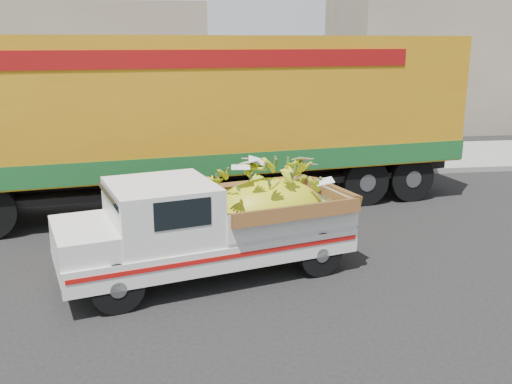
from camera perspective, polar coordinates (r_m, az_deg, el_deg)
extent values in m
plane|color=black|center=(9.08, -5.69, -9.14)|extent=(100.00, 100.00, 0.00)
cube|color=gray|center=(15.58, -7.00, 1.34)|extent=(60.00, 0.25, 0.15)
cube|color=gray|center=(17.64, -7.20, 2.90)|extent=(60.00, 4.00, 0.14)
cube|color=gray|center=(28.10, 22.77, 12.32)|extent=(14.00, 6.00, 6.00)
cylinder|color=black|center=(8.25, -13.71, -9.24)|extent=(0.78, 0.41, 0.74)
cylinder|color=black|center=(9.57, -15.30, -5.94)|extent=(0.78, 0.41, 0.74)
cylinder|color=black|center=(9.29, 6.36, -6.12)|extent=(0.78, 0.41, 0.74)
cylinder|color=black|center=(10.48, 2.43, -3.59)|extent=(0.78, 0.41, 0.74)
cube|color=silver|center=(9.19, -4.94, -5.18)|extent=(4.88, 2.83, 0.38)
cube|color=#A50F0C|center=(8.43, -3.07, -6.57)|extent=(4.35, 1.21, 0.07)
cube|color=silver|center=(8.81, -19.09, -7.59)|extent=(0.53, 1.60, 0.14)
cube|color=silver|center=(8.68, -16.87, -4.43)|extent=(1.22, 1.73, 0.35)
cube|color=silver|center=(8.80, -9.41, -1.91)|extent=(1.89, 1.95, 0.88)
cube|color=black|center=(8.03, -7.31, -2.21)|extent=(0.81, 0.23, 0.41)
cube|color=silver|center=(9.47, 1.73, -1.70)|extent=(2.62, 2.21, 0.50)
ellipsoid|color=gold|center=(9.46, 1.19, -2.37)|extent=(2.32, 1.83, 1.25)
cylinder|color=black|center=(13.98, 15.14, 1.37)|extent=(1.14, 0.49, 1.10)
cylinder|color=black|center=(15.66, 11.26, 3.01)|extent=(1.14, 0.49, 1.10)
cylinder|color=black|center=(13.39, 10.79, 1.04)|extent=(1.14, 0.49, 1.10)
cylinder|color=black|center=(15.13, 7.26, 2.77)|extent=(1.14, 0.49, 1.10)
cube|color=black|center=(13.06, -4.98, 1.94)|extent=(12.01, 2.85, 0.36)
cube|color=#C38413|center=(12.80, -5.14, 8.94)|extent=(12.01, 4.29, 2.84)
cube|color=#195824|center=(12.97, -5.02, 3.79)|extent=(12.07, 4.32, 0.45)
cube|color=maroon|center=(11.51, -3.87, 13.15)|extent=(8.30, 1.32, 0.35)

